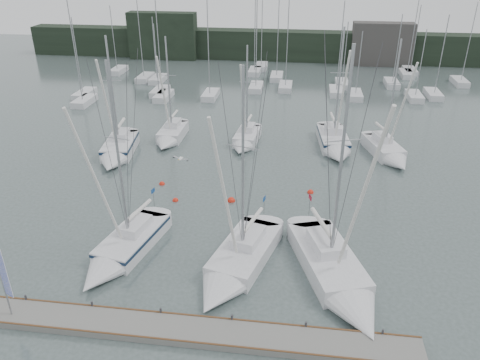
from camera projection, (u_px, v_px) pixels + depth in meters
The scene contains 20 objects.
ground at pixel (210, 275), 29.49m from camera, with size 160.00×160.00×0.00m, color #43524E.
dock at pixel (192, 331), 24.98m from camera, with size 24.00×2.00×0.40m, color slate.
far_treeline at pixel (276, 45), 83.15m from camera, with size 90.00×4.00×5.00m, color black.
far_building_left at pixel (163, 36), 83.08m from camera, with size 12.00×3.00×8.00m, color black.
far_building_right at pixel (382, 44), 78.80m from camera, with size 10.00×3.00×7.00m, color #3E3B39.
mast_forest at pixel (274, 83), 68.00m from camera, with size 54.42×26.72×14.87m.
sailboat_near_left at pixel (119, 253), 30.71m from camera, with size 4.39×9.09×13.80m.
sailboat_near_center at pixel (233, 270), 29.15m from camera, with size 5.31×9.82×13.99m.
sailboat_near_right at pixel (340, 282), 27.98m from camera, with size 6.29×10.90×15.33m.
sailboat_mid_a at pixel (117, 152), 45.37m from camera, with size 3.74×8.49×12.28m.
sailboat_mid_b at pixel (170, 137), 49.08m from camera, with size 2.38×6.81×11.39m.
sailboat_mid_c at pixel (245, 141), 48.09m from camera, with size 2.74×6.63×10.73m.
sailboat_mid_d at pixel (335, 145), 46.99m from camera, with size 3.55×8.66×12.77m.
sailboat_mid_e at pixel (389, 154), 45.15m from camera, with size 4.39×7.72×11.96m.
buoy_a at pixel (175, 201), 38.05m from camera, with size 0.49×0.49×0.49m, color red.
buoy_b at pixel (310, 193), 39.27m from camera, with size 0.54×0.54×0.54m, color red.
buoy_c at pixel (162, 184), 40.64m from camera, with size 0.50×0.50×0.50m, color red.
dock_banner at pixel (3, 275), 24.49m from camera, with size 0.67×0.33×4.70m.
seagull at pixel (180, 159), 27.04m from camera, with size 0.94×0.47×0.19m.
buoy_d at pixel (231, 201), 38.00m from camera, with size 0.64×0.64×0.64m, color red.
Camera 1 is at (5.00, -23.11, 18.72)m, focal length 35.00 mm.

